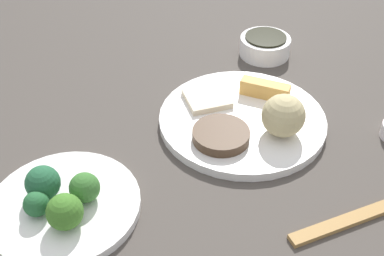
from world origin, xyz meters
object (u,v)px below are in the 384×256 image
Objects in this scene: main_plate at (242,120)px; soy_sauce_bowl at (265,46)px; chopsticks_pair at (351,219)px; broccoli_plate at (65,206)px.

soy_sauce_bowl reaches higher than main_plate.
chopsticks_pair is (-0.14, 0.45, -0.02)m from soy_sauce_bowl.
chopsticks_pair is (-0.17, 0.20, -0.00)m from main_plate.
broccoli_plate is at bearing 60.83° from soy_sauce_bowl.
soy_sauce_bowl is (-0.27, -0.49, 0.01)m from broccoli_plate.
main_plate reaches higher than chopsticks_pair.
soy_sauce_bowl reaches higher than broccoli_plate.
main_plate is at bearing -49.93° from chopsticks_pair.
main_plate is 0.27m from chopsticks_pair.
chopsticks_pair is at bearing -174.59° from broccoli_plate.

